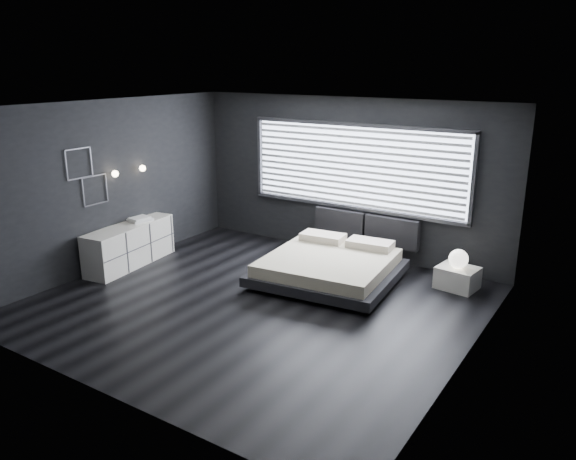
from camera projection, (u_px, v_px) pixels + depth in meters
The scene contains 12 objects.
room at pixel (255, 210), 7.76m from camera, with size 6.04×6.00×2.80m.
window at pixel (355, 167), 9.76m from camera, with size 4.14×0.09×1.52m.
headboard at pixel (365, 228), 9.87m from camera, with size 1.96×0.16×0.52m.
sconce_near at pixel (115, 174), 9.24m from camera, with size 0.18×0.11×0.11m.
sconce_far at pixel (142, 168), 9.72m from camera, with size 0.18×0.11×0.11m.
wall_art_upper at pixel (79, 164), 8.73m from camera, with size 0.01×0.48×0.48m.
wall_art_lower at pixel (95, 190), 9.07m from camera, with size 0.01×0.48×0.48m.
bed at pixel (329, 266), 8.93m from camera, with size 2.27×2.19×0.54m.
nightstand at pixel (457, 278), 8.66m from camera, with size 0.59×0.49×0.34m, color white.
orb_lamp at pixel (458, 259), 8.55m from camera, with size 0.29×0.29×0.29m, color white.
dresser at pixel (130, 245), 9.62m from camera, with size 0.72×1.84×0.72m.
book_stack at pixel (140, 219), 9.72m from camera, with size 0.35×0.42×0.08m.
Camera 1 is at (4.47, -6.05, 3.37)m, focal length 35.00 mm.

